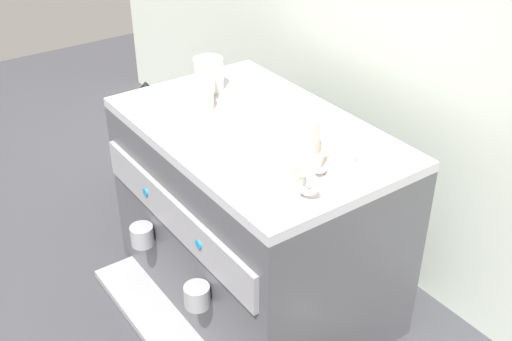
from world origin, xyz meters
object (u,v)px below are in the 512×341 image
Objects in this scene: espresso_machine at (255,216)px; ceramic_bowl_1 at (281,112)px; ceramic_cup_3 at (209,75)px; ceramic_cup_1 at (286,177)px; ceramic_bowl_0 at (191,100)px; ceramic_bowl_2 at (251,156)px; ceramic_cup_2 at (337,155)px; ceramic_cup_0 at (305,136)px; coffee_grinder at (152,142)px.

ceramic_bowl_1 is (0.00, 0.07, 0.26)m from espresso_machine.
ceramic_cup_3 is at bearing 173.89° from espresso_machine.
ceramic_cup_3 reaches higher than ceramic_cup_1.
ceramic_cup_1 reaches higher than ceramic_bowl_0.
ceramic_bowl_0 reaches higher than ceramic_bowl_2.
ceramic_cup_2 is at bearing 46.54° from ceramic_bowl_2.
ceramic_cup_3 reaches higher than ceramic_bowl_2.
espresso_machine is at bearing -173.21° from ceramic_cup_0.
ceramic_bowl_2 is 0.25× the size of coffee_grinder.
espresso_machine is 0.36m from ceramic_cup_3.
ceramic_cup_3 is at bearing 165.00° from ceramic_cup_1.
ceramic_bowl_1 is (-0.15, 0.06, -0.02)m from ceramic_cup_0.
ceramic_cup_2 is 0.46m from ceramic_cup_3.
ceramic_cup_0 is at bearing 128.32° from ceramic_cup_1.
coffee_grinder is at bearing 169.85° from ceramic_bowl_0.
ceramic_bowl_0 reaches higher than coffee_grinder.
ceramic_bowl_2 reaches higher than espresso_machine.
espresso_machine is 0.30m from ceramic_bowl_2.
ceramic_cup_0 is 0.23× the size of coffee_grinder.
espresso_machine reaches higher than coffee_grinder.
ceramic_bowl_0 reaches higher than ceramic_bowl_1.
ceramic_cup_0 is 0.72× the size of ceramic_bowl_1.
ceramic_cup_0 reaches higher than ceramic_bowl_2.
ceramic_bowl_1 is 0.20m from ceramic_bowl_2.
espresso_machine is at bearing 157.37° from ceramic_cup_1.
ceramic_cup_0 reaches higher than espresso_machine.
coffee_grinder is (-0.71, -0.01, -0.33)m from ceramic_cup_0.
ceramic_cup_0 reaches higher than ceramic_cup_2.
ceramic_cup_3 is (-0.46, -0.01, 0.01)m from ceramic_cup_2.
espresso_machine is 0.27m from ceramic_bowl_1.
ceramic_bowl_0 is at bearing -140.53° from ceramic_bowl_1.
ceramic_cup_3 is 0.37m from ceramic_bowl_2.
ceramic_cup_3 reaches higher than espresso_machine.
ceramic_bowl_0 is at bearing -10.15° from coffee_grinder.
ceramic_bowl_1 is (0.23, 0.05, -0.02)m from ceramic_cup_3.
ceramic_cup_3 reaches higher than ceramic_bowl_0.
ceramic_bowl_1 is (-0.24, 0.04, -0.01)m from ceramic_cup_2.
espresso_machine is at bearing 142.22° from ceramic_bowl_2.
ceramic_bowl_1 is 0.32× the size of coffee_grinder.
ceramic_bowl_2 is (-0.12, -0.12, -0.02)m from ceramic_cup_2.
ceramic_cup_1 reaches higher than espresso_machine.
espresso_machine is at bearing -6.11° from ceramic_cup_3.
ceramic_bowl_1 is at bearing 125.59° from ceramic_bowl_2.
ceramic_bowl_2 is (0.12, -0.17, -0.00)m from ceramic_bowl_1.
ceramic_cup_0 reaches higher than ceramic_cup_1.
ceramic_bowl_2 is at bearing 175.49° from ceramic_cup_1.
ceramic_bowl_1 reaches higher than coffee_grinder.
ceramic_cup_3 reaches higher than coffee_grinder.
ceramic_bowl_0 is 0.29m from ceramic_bowl_2.
ceramic_cup_1 is at bearing -15.00° from ceramic_cup_3.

